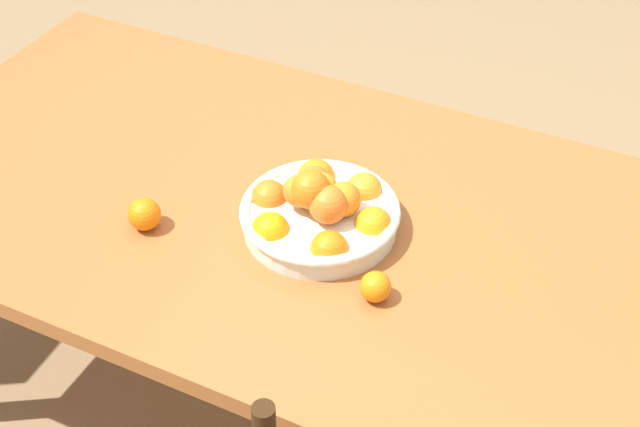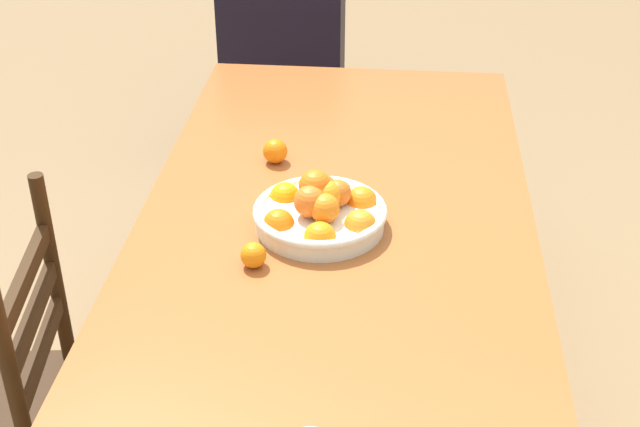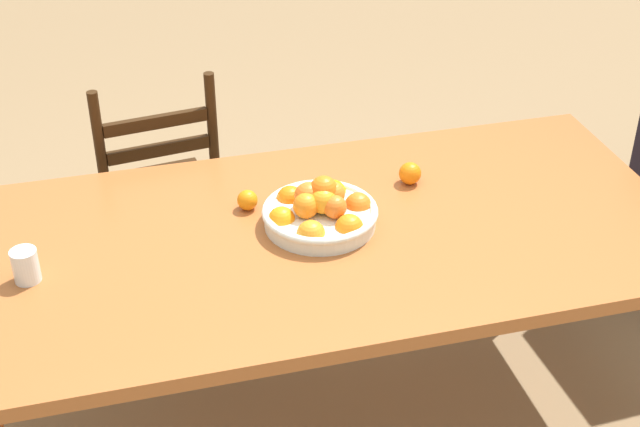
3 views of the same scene
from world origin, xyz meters
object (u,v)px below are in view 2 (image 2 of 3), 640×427
Objects in this scene: cabinet at (286,41)px; orange_loose_0 at (253,255)px; dining_table at (335,245)px; fruit_bowl at (321,211)px; orange_loose_1 at (275,151)px.

cabinet reaches higher than orange_loose_0.
orange_loose_0 is at bearing 139.81° from dining_table.
cabinet is at bearing 10.10° from fruit_bowl.
cabinet is 1.98m from orange_loose_0.
fruit_bowl is at bearing -172.08° from cabinet.
orange_loose_0 is (-0.19, 0.14, -0.02)m from fruit_bowl.
orange_loose_0 is at bearing -177.16° from cabinet.
dining_table is 0.30m from orange_loose_0.
cabinet is at bearing 11.35° from dining_table.
dining_table is 0.39m from orange_loose_1.
orange_loose_0 is (-1.96, -0.17, 0.20)m from cabinet.
fruit_bowl is at bearing 121.05° from dining_table.
orange_loose_1 is at bearing -176.12° from cabinet.
fruit_bowl is 5.48× the size of orange_loose_0.
orange_loose_1 is (0.32, 0.20, 0.10)m from dining_table.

